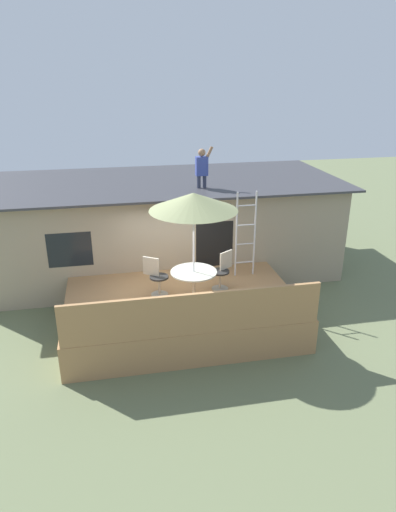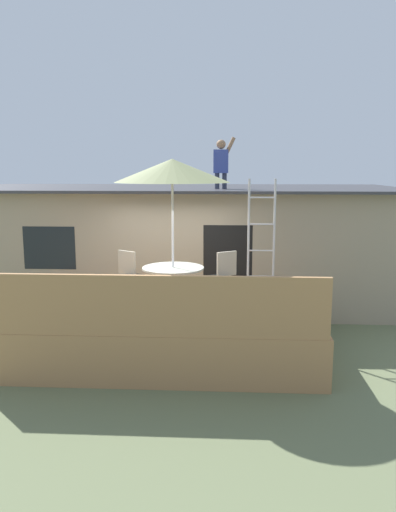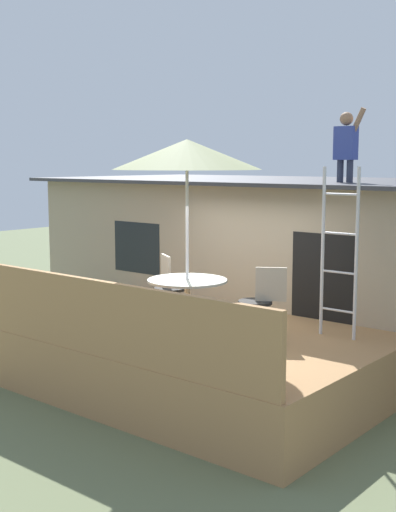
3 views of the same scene
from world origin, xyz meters
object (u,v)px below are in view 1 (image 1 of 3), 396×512
at_px(patio_table, 194,278).
at_px(patio_chair_left, 156,277).
at_px(person_figure, 202,165).
at_px(patio_chair_right, 222,271).
at_px(step_ladder, 246,235).
at_px(patio_umbrella, 193,202).

xyz_separation_m(patio_table, patio_chair_left, (-0.79, 0.51, -0.13)).
distance_m(person_figure, patio_chair_right, 3.09).
distance_m(person_figure, patio_chair_left, 3.47).
bearing_deg(step_ladder, patio_chair_right, -138.95).
xyz_separation_m(patio_table, patio_chair_right, (0.80, 0.53, -0.13)).
bearing_deg(patio_chair_right, patio_umbrella, -0.00).
relative_size(step_ladder, person_figure, 1.98).
distance_m(patio_chair_left, patio_chair_right, 1.59).
bearing_deg(person_figure, patio_table, -105.41).
xyz_separation_m(step_ladder, patio_chair_right, (-0.75, -0.66, -0.64)).
height_order(patio_umbrella, patio_chair_left, patio_umbrella).
bearing_deg(patio_chair_right, person_figure, -122.85).
relative_size(step_ladder, patio_chair_left, 2.39).
relative_size(patio_umbrella, person_figure, 2.29).
relative_size(patio_table, person_figure, 0.94).
xyz_separation_m(patio_table, person_figure, (0.77, 2.79, 1.97)).
bearing_deg(patio_table, step_ladder, 37.37).
bearing_deg(step_ladder, patio_chair_left, -163.87).
height_order(step_ladder, patio_chair_right, step_ladder).
xyz_separation_m(patio_umbrella, patio_chair_left, (-0.79, 0.51, -1.89)).
bearing_deg(step_ladder, person_figure, 115.84).
distance_m(patio_umbrella, patio_chair_right, 2.12).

